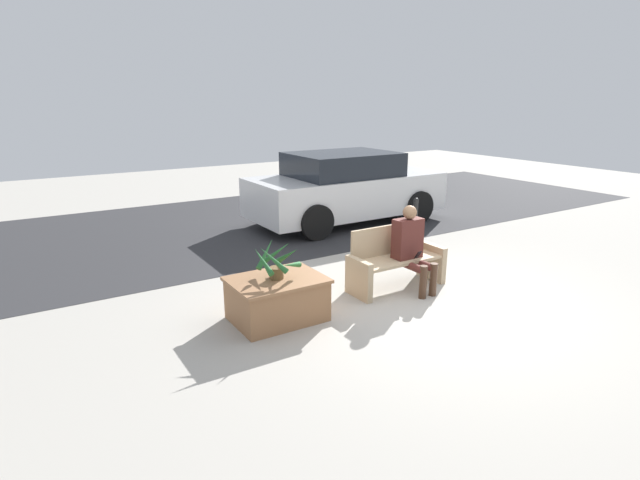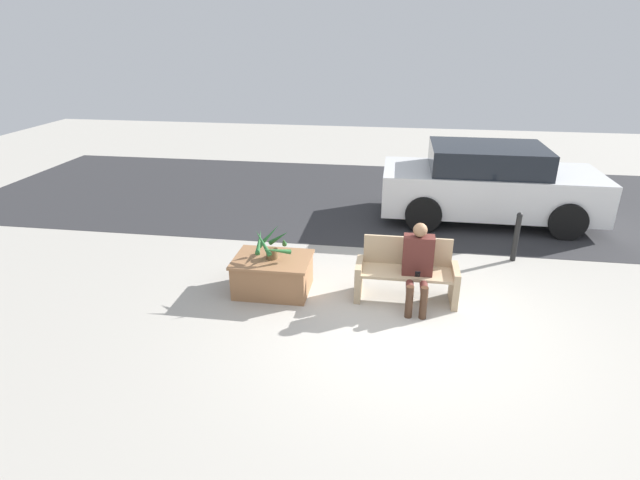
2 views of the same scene
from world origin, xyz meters
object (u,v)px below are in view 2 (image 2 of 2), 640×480
at_px(bench, 406,273).
at_px(person_seated, 418,262).
at_px(bollard_post, 516,236).
at_px(planter_box, 273,273).
at_px(potted_plant, 272,245).
at_px(parked_car, 488,184).

bearing_deg(bench, person_seated, -53.06).
bearing_deg(bollard_post, person_seated, -133.94).
height_order(bench, person_seated, person_seated).
bearing_deg(planter_box, potted_plant, 42.45).
xyz_separation_m(bench, potted_plant, (-1.96, -0.10, 0.36)).
distance_m(bench, person_seated, 0.35).
bearing_deg(planter_box, bench, 2.83).
bearing_deg(parked_car, planter_box, -134.22).
bearing_deg(bench, potted_plant, -177.22).
distance_m(parked_car, bollard_post, 2.07).
distance_m(planter_box, bollard_post, 4.16).
distance_m(bench, parked_car, 3.99).
height_order(planter_box, potted_plant, potted_plant).
xyz_separation_m(person_seated, parked_car, (1.51, 3.80, 0.10)).
bearing_deg(person_seated, potted_plant, 177.57).
height_order(parked_car, bollard_post, parked_car).
xyz_separation_m(person_seated, potted_plant, (-2.10, 0.09, 0.10)).
bearing_deg(parked_car, bollard_post, -84.76).
relative_size(bench, potted_plant, 2.45).
bearing_deg(parked_car, bench, -114.52).
height_order(bench, bollard_post, bench).
bearing_deg(person_seated, bollard_post, 46.06).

